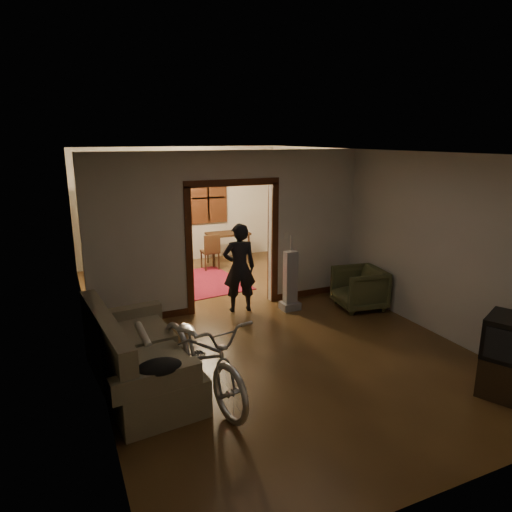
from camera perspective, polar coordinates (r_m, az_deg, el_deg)
floor at (r=7.81m, az=-0.90°, el=-8.04°), size 5.00×8.50×0.01m
ceiling at (r=7.21m, az=-1.00°, el=12.96°), size 5.00×8.50×0.01m
wall_back at (r=11.36m, az=-9.44°, el=6.28°), size 5.00×0.02×2.80m
wall_left at (r=6.83m, az=-20.61°, el=0.05°), size 0.02×8.50×2.80m
wall_right at (r=8.66m, az=14.49°, el=3.44°), size 0.02×8.50×2.80m
partition_wall at (r=8.07m, az=-3.04°, el=3.10°), size 5.00×0.14×2.80m
door_casing at (r=8.13m, az=-3.01°, el=1.02°), size 1.74×0.20×2.32m
far_window at (r=11.49m, az=-6.02°, el=7.25°), size 0.98×0.06×1.28m
chandelier at (r=9.58m, az=-6.95°, el=10.57°), size 0.24×0.24×0.24m
light_switch at (r=8.46m, az=3.82°, el=2.58°), size 0.08×0.01×0.12m
sofa at (r=5.89m, az=-14.31°, el=-11.15°), size 1.18×2.22×0.98m
rolled_paper at (r=6.16m, az=-13.90°, el=-9.56°), size 0.09×0.75×0.09m
jacket at (r=5.01m, az=-11.99°, el=-13.40°), size 0.47×0.36×0.14m
bicycle at (r=5.54m, az=-6.83°, el=-12.04°), size 1.07×2.12×1.06m
armchair at (r=8.45m, az=12.77°, el=-3.94°), size 0.92×0.90×0.74m
tv_stand at (r=6.38m, az=28.67°, el=-12.92°), size 0.72×0.70×0.51m
crt_tv at (r=6.18m, az=29.23°, el=-8.88°), size 0.74×0.71×0.49m
vacuum at (r=8.14m, az=4.31°, el=-3.07°), size 0.36×0.31×1.08m
person at (r=7.99m, az=-2.10°, el=-1.49°), size 0.64×0.48×1.59m
oriental_rug at (r=9.84m, az=-6.69°, el=-3.24°), size 1.73×2.15×0.02m
locker at (r=10.69m, az=-15.00°, el=3.29°), size 1.01×0.58×2.00m
globe at (r=10.55m, az=-15.33°, el=8.29°), size 0.31×0.31×0.31m
desk at (r=11.19m, az=-3.51°, el=0.98°), size 1.13×0.84×0.75m
desk_chair at (r=10.69m, az=-5.79°, el=0.56°), size 0.41×0.41×0.85m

